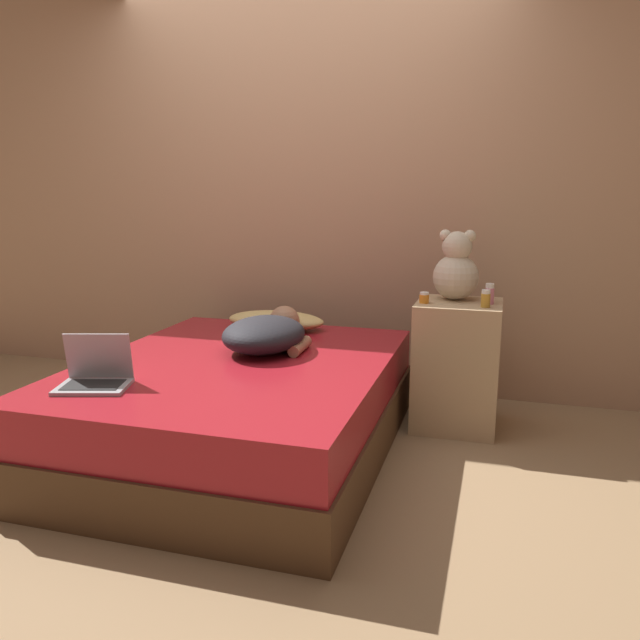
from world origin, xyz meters
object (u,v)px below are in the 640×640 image
Objects in this scene: bottle_pink at (490,294)px; teddy_bear at (456,270)px; person_lying at (267,333)px; bottle_amber at (486,299)px; laptop at (95,375)px; bottle_orange at (424,298)px; pillow at (276,320)px.

teddy_bear is at bearing 155.99° from bottle_pink.
teddy_bear is at bearing 24.56° from person_lying.
bottle_pink reaches higher than bottle_amber.
laptop is at bearing -145.80° from bottle_amber.
bottle_pink is (0.02, 0.10, 0.01)m from bottle_amber.
person_lying is 11.95× the size of bottle_orange.
bottle_amber is (0.17, -0.18, -0.12)m from teddy_bear.
person_lying is 1.18m from bottle_pink.
pillow is 6.59× the size of bottle_amber.
bottle_orange is at bearing 19.43° from person_lying.
laptop is 1.91m from teddy_bear.
person_lying is 1.85× the size of teddy_bear.
bottle_pink is (1.58, 1.17, 0.24)m from laptop.
bottle_orange is at bearing -133.53° from teddy_bear.
bottle_amber reaches higher than person_lying.
bottle_orange is at bearing -167.51° from bottle_pink.
bottle_orange is (-0.15, -0.16, -0.14)m from teddy_bear.
bottle_amber is at bearing 12.33° from person_lying.
pillow is at bearing 103.51° from person_lying.
person_lying is at bearing 42.74° from laptop.
laptop reaches higher than person_lying.
pillow is 0.47m from person_lying.
pillow is 0.94m from bottle_orange.
bottle_orange is (0.90, -0.16, 0.21)m from pillow.
laptop is (-0.48, -0.80, -0.04)m from person_lying.
bottle_amber is 1.54× the size of bottle_orange.
teddy_bear is (0.92, 0.45, 0.31)m from person_lying.
teddy_bear is (1.40, 1.25, 0.35)m from laptop.
bottle_amber is 0.10m from bottle_pink.
person_lying is at bearing -74.90° from pillow.
bottle_pink is at bearing -3.94° from pillow.
laptop is 0.89× the size of teddy_bear.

